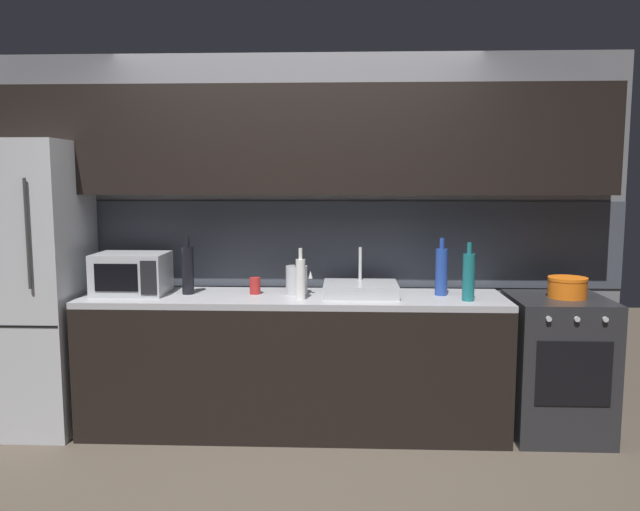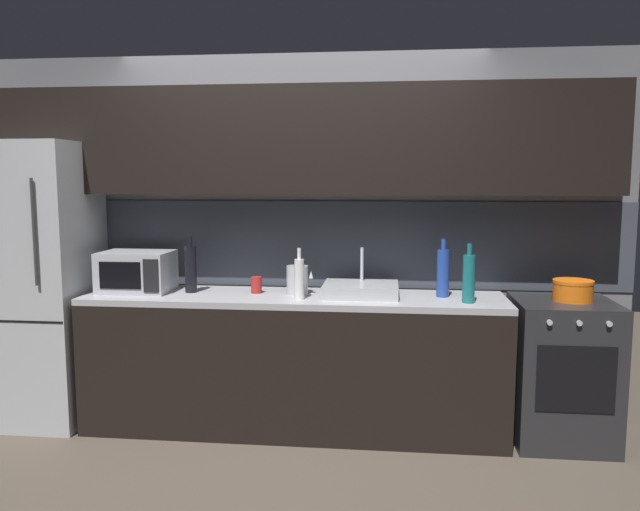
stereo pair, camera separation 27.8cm
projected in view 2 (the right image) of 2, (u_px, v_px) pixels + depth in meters
name	position (u px, v px, depth m)	size (l,w,h in m)	color
ground_plane	(269.00, 495.00, 3.29)	(10.00, 10.00, 0.00)	#4C4238
back_wall	(300.00, 194.00, 4.28)	(4.47, 0.44, 2.50)	slate
counter_run	(294.00, 362.00, 4.12)	(2.73, 0.60, 0.90)	black
refrigerator	(40.00, 283.00, 4.25)	(0.68, 0.69, 1.90)	#ADAFB5
oven_range	(562.00, 371.00, 3.94)	(0.60, 0.62, 0.90)	#232326
microwave	(137.00, 272.00, 4.19)	(0.46, 0.35, 0.27)	#A8AAAF
sink_basin	(361.00, 289.00, 4.05)	(0.48, 0.38, 0.30)	#ADAFB5
kettle	(297.00, 280.00, 4.11)	(0.18, 0.14, 0.21)	#B7BABF
wine_bottle_blue	(443.00, 272.00, 4.00)	(0.08, 0.08, 0.37)	#234299
wine_bottle_dark	(191.00, 268.00, 4.15)	(0.08, 0.08, 0.38)	black
wine_bottle_white	(299.00, 278.00, 3.92)	(0.06, 0.06, 0.32)	silver
wine_bottle_teal	(469.00, 278.00, 3.80)	(0.08, 0.08, 0.36)	#19666B
mug_red	(256.00, 285.00, 4.14)	(0.07, 0.07, 0.11)	#A82323
cooking_pot	(573.00, 290.00, 3.87)	(0.24, 0.24, 0.13)	orange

